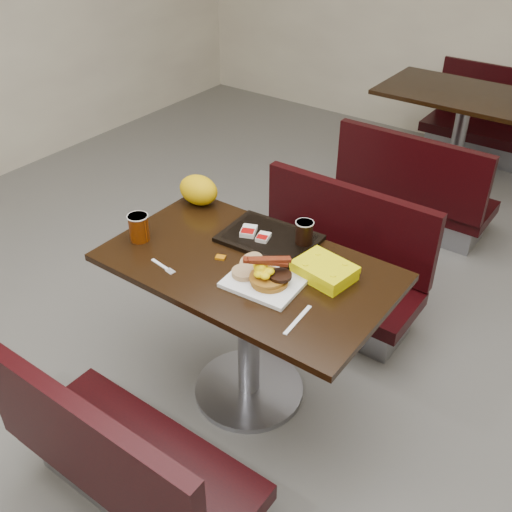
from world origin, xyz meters
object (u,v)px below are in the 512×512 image
Objects in this scene: hashbrown_sleeve_left at (249,231)px; hashbrown_sleeve_right at (263,237)px; tray at (269,238)px; clamshell at (325,271)px; bench_near_s at (136,438)px; knife at (298,320)px; platter at (264,282)px; fork at (160,264)px; coffee_cup_near at (139,228)px; paper_bag at (199,190)px; bench_far_s at (419,179)px; table_far at (458,143)px; table_near at (248,333)px; pancake_stack at (269,279)px; bench_near_n at (328,263)px; coffee_cup_far at (304,232)px; bench_far_n at (488,117)px.

hashbrown_sleeve_left reaches higher than hashbrown_sleeve_right.
clamshell is at bearing -18.73° from tray.
bench_near_s is 5.38× the size of knife.
platter is 0.25m from knife.
hashbrown_sleeve_left reaches higher than platter.
fork is at bearing -124.73° from tray.
tray is at bearing 35.44° from coffee_cup_near.
paper_bag is at bearing 167.83° from tray.
bench_far_s is 3.46× the size of platter.
bench_far_s is at bearing -90.00° from table_far.
tray is (-0.03, 0.20, 0.38)m from table_near.
pancake_stack reaches higher than knife.
bench_far_s is at bearing 90.90° from fork.
fork is at bearing -165.14° from platter.
hashbrown_sleeve_left reaches higher than table_far.
coffee_cup_near is at bearing -120.84° from bench_near_n.
bench_near_s is 0.97m from hashbrown_sleeve_right.
table_near is 10.00× the size of coffee_cup_near.
table_near is at bearing 90.00° from bench_near_s.
platter is at bearing -28.93° from paper_bag.
table_near is 6.45× the size of knife.
hashbrown_sleeve_right is (-0.04, -2.43, 0.40)m from table_far.
paper_bag is at bearing -107.08° from bench_far_s.
fork is 0.54m from paper_bag.
tray is at bearing 67.07° from fork.
tray is 0.10m from hashbrown_sleeve_left.
clamshell is (0.34, -0.06, 0.00)m from hashbrown_sleeve_right.
coffee_cup_far is 0.24m from clamshell.
bench_near_s is 0.83× the size of table_far.
bench_near_s is 0.96m from clamshell.
fork is at bearing 120.99° from bench_near_s.
bench_near_n is 0.89m from pancake_stack.
tray reaches higher than bench_far_n.
table_far is at bearing 90.00° from bench_near_s.
table_far is 2.95× the size of tray.
knife is at bearing 55.61° from bench_near_s.
table_near reaches higher than bench_far_s.
paper_bag is (-0.86, 0.45, 0.07)m from knife.
bench_near_s is 0.75m from knife.
bench_near_n is 5.38× the size of knife.
coffee_cup_near is 1.18× the size of coffee_cup_far.
table_near is 11.82× the size of coffee_cup_far.
hashbrown_sleeve_right reaches higher than tray.
hashbrown_sleeve_left is at bearing 132.48° from platter.
bench_far_n is 3.16m from hashbrown_sleeve_right.
hashbrown_sleeve_right is at bearing -110.11° from tray.
coffee_cup_far is at bearing 31.70° from coffee_cup_near.
fork is 0.34× the size of tray.
platter is (0.13, -1.97, 0.40)m from bench_far_s.
pancake_stack reaches higher than tray.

